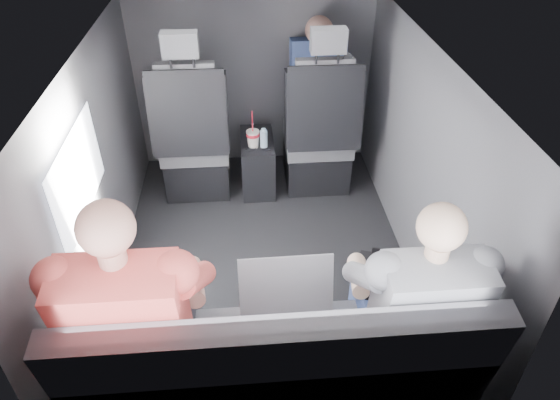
{
  "coord_description": "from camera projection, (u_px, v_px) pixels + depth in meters",
  "views": [
    {
      "loc": [
        -0.09,
        -2.34,
        2.2
      ],
      "look_at": [
        0.09,
        -0.05,
        0.52
      ],
      "focal_mm": 32.0,
      "sensor_mm": 36.0,
      "label": 1
    }
  ],
  "objects": [
    {
      "name": "floor",
      "position": [
        265.0,
        262.0,
        3.18
      ],
      "size": [
        2.6,
        2.6,
        0.0
      ],
      "primitive_type": "plane",
      "color": "black",
      "rests_on": "ground"
    },
    {
      "name": "ceiling",
      "position": [
        259.0,
        55.0,
        2.39
      ],
      "size": [
        2.6,
        2.6,
        0.0
      ],
      "primitive_type": "plane",
      "rotation": [
        3.14,
        0.0,
        0.0
      ],
      "color": "#B2B2AD",
      "rests_on": "panel_back"
    },
    {
      "name": "panel_left",
      "position": [
        98.0,
        180.0,
        2.73
      ],
      "size": [
        0.02,
        2.6,
        1.35
      ],
      "primitive_type": "cube",
      "color": "#56565B",
      "rests_on": "floor"
    },
    {
      "name": "panel_right",
      "position": [
        420.0,
        166.0,
        2.84
      ],
      "size": [
        0.02,
        2.6,
        1.35
      ],
      "primitive_type": "cube",
      "color": "#56565B",
      "rests_on": "floor"
    },
    {
      "name": "panel_front",
      "position": [
        254.0,
        81.0,
        3.83
      ],
      "size": [
        1.8,
        0.02,
        1.35
      ],
      "primitive_type": "cube",
      "color": "#56565B",
      "rests_on": "floor"
    },
    {
      "name": "panel_back",
      "position": [
        282.0,
        376.0,
        1.74
      ],
      "size": [
        1.8,
        0.02,
        1.35
      ],
      "primitive_type": "cube",
      "color": "#56565B",
      "rests_on": "floor"
    },
    {
      "name": "side_window",
      "position": [
        79.0,
        176.0,
        2.35
      ],
      "size": [
        0.02,
        0.75,
        0.42
      ],
      "primitive_type": "cube",
      "color": "white",
      "rests_on": "panel_left"
    },
    {
      "name": "seatbelt",
      "position": [
        325.0,
        99.0,
        3.28
      ],
      "size": [
        0.35,
        0.11,
        0.59
      ],
      "primitive_type": "cube",
      "rotation": [
        -0.14,
        0.49,
        0.0
      ],
      "color": "black",
      "rests_on": "front_seat_right"
    },
    {
      "name": "front_seat_left",
      "position": [
        195.0,
        145.0,
        3.59
      ],
      "size": [
        0.52,
        0.58,
        1.26
      ],
      "color": "black",
      "rests_on": "floor"
    },
    {
      "name": "front_seat_right",
      "position": [
        318.0,
        140.0,
        3.65
      ],
      "size": [
        0.52,
        0.58,
        1.26
      ],
      "color": "black",
      "rests_on": "floor"
    },
    {
      "name": "center_console",
      "position": [
        258.0,
        163.0,
        3.77
      ],
      "size": [
        0.24,
        0.48,
        0.41
      ],
      "color": "black",
      "rests_on": "floor"
    },
    {
      "name": "rear_bench",
      "position": [
        277.0,
        379.0,
        2.15
      ],
      "size": [
        1.6,
        0.57,
        0.92
      ],
      "color": "#58585C",
      "rests_on": "floor"
    },
    {
      "name": "soda_cup",
      "position": [
        253.0,
        138.0,
        3.52
      ],
      "size": [
        0.09,
        0.09,
        0.28
      ],
      "color": "white",
      "rests_on": "center_console"
    },
    {
      "name": "water_bottle",
      "position": [
        264.0,
        139.0,
        3.52
      ],
      "size": [
        0.05,
        0.05,
        0.15
      ],
      "color": "#AACCE6",
      "rests_on": "center_console"
    },
    {
      "name": "laptop_white",
      "position": [
        149.0,
        292.0,
        2.11
      ],
      "size": [
        0.43,
        0.46,
        0.27
      ],
      "color": "white",
      "rests_on": "passenger_rear_left"
    },
    {
      "name": "laptop_silver",
      "position": [
        284.0,
        282.0,
        2.16
      ],
      "size": [
        0.39,
        0.34,
        0.27
      ],
      "color": "#B0B0B5",
      "rests_on": "rear_bench"
    },
    {
      "name": "laptop_black",
      "position": [
        403.0,
        278.0,
        2.18
      ],
      "size": [
        0.42,
        0.43,
        0.26
      ],
      "color": "black",
      "rests_on": "passenger_rear_right"
    },
    {
      "name": "passenger_rear_left",
      "position": [
        139.0,
        316.0,
        1.98
      ],
      "size": [
        0.54,
        0.65,
        1.28
      ],
      "color": "#343439",
      "rests_on": "rear_bench"
    },
    {
      "name": "passenger_rear_right",
      "position": [
        410.0,
        304.0,
        2.07
      ],
      "size": [
        0.49,
        0.61,
        1.21
      ],
      "color": "navy",
      "rests_on": "rear_bench"
    },
    {
      "name": "passenger_front_right",
      "position": [
        317.0,
        81.0,
        3.66
      ],
      "size": [
        0.39,
        0.39,
        0.78
      ],
      "color": "navy",
      "rests_on": "front_seat_right"
    }
  ]
}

